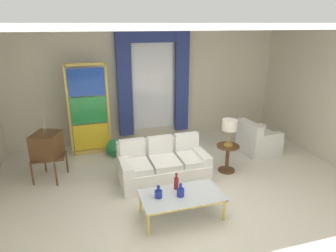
{
  "coord_description": "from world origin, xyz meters",
  "views": [
    {
      "loc": [
        -1.71,
        -4.6,
        3.04
      ],
      "look_at": [
        -0.08,
        0.9,
        1.05
      ],
      "focal_mm": 31.81,
      "sensor_mm": 36.0,
      "label": 1
    }
  ],
  "objects_px": {
    "bottle_amber_squat": "(181,192)",
    "vintage_tv": "(47,146)",
    "peacock_figurine": "(116,149)",
    "armchair_white": "(257,141)",
    "coffee_table": "(181,196)",
    "bottle_crystal_tall": "(158,193)",
    "bottle_blue_decanter": "(176,182)",
    "couch_white_long": "(162,165)",
    "stained_glass_divider": "(89,112)",
    "round_side_table": "(227,156)",
    "table_lamp_brass": "(230,126)"
  },
  "relations": [
    {
      "from": "couch_white_long",
      "to": "bottle_crystal_tall",
      "type": "height_order",
      "value": "couch_white_long"
    },
    {
      "from": "vintage_tv",
      "to": "table_lamp_brass",
      "type": "relative_size",
      "value": 2.36
    },
    {
      "from": "bottle_amber_squat",
      "to": "round_side_table",
      "type": "distance_m",
      "value": 1.97
    },
    {
      "from": "table_lamp_brass",
      "to": "stained_glass_divider",
      "type": "bearing_deg",
      "value": 147.09
    },
    {
      "from": "bottle_crystal_tall",
      "to": "armchair_white",
      "type": "relative_size",
      "value": 0.25
    },
    {
      "from": "bottle_blue_decanter",
      "to": "peacock_figurine",
      "type": "height_order",
      "value": "bottle_blue_decanter"
    },
    {
      "from": "coffee_table",
      "to": "bottle_crystal_tall",
      "type": "bearing_deg",
      "value": 175.91
    },
    {
      "from": "vintage_tv",
      "to": "peacock_figurine",
      "type": "height_order",
      "value": "vintage_tv"
    },
    {
      "from": "bottle_blue_decanter",
      "to": "table_lamp_brass",
      "type": "bearing_deg",
      "value": 34.94
    },
    {
      "from": "bottle_amber_squat",
      "to": "table_lamp_brass",
      "type": "relative_size",
      "value": 0.41
    },
    {
      "from": "bottle_amber_squat",
      "to": "vintage_tv",
      "type": "bearing_deg",
      "value": 136.88
    },
    {
      "from": "coffee_table",
      "to": "bottle_crystal_tall",
      "type": "relative_size",
      "value": 6.06
    },
    {
      "from": "bottle_crystal_tall",
      "to": "peacock_figurine",
      "type": "xyz_separation_m",
      "value": [
        -0.37,
        2.55,
        -0.26
      ]
    },
    {
      "from": "bottle_amber_squat",
      "to": "couch_white_long",
      "type": "bearing_deg",
      "value": 86.77
    },
    {
      "from": "vintage_tv",
      "to": "round_side_table",
      "type": "distance_m",
      "value": 3.72
    },
    {
      "from": "coffee_table",
      "to": "round_side_table",
      "type": "distance_m",
      "value": 1.92
    },
    {
      "from": "coffee_table",
      "to": "armchair_white",
      "type": "height_order",
      "value": "armchair_white"
    },
    {
      "from": "couch_white_long",
      "to": "armchair_white",
      "type": "bearing_deg",
      "value": 13.33
    },
    {
      "from": "couch_white_long",
      "to": "coffee_table",
      "type": "height_order",
      "value": "couch_white_long"
    },
    {
      "from": "bottle_amber_squat",
      "to": "round_side_table",
      "type": "bearing_deg",
      "value": 40.37
    },
    {
      "from": "couch_white_long",
      "to": "vintage_tv",
      "type": "xyz_separation_m",
      "value": [
        -2.21,
        0.64,
        0.42
      ]
    },
    {
      "from": "bottle_blue_decanter",
      "to": "couch_white_long",
      "type": "bearing_deg",
      "value": 86.28
    },
    {
      "from": "armchair_white",
      "to": "couch_white_long",
      "type": "bearing_deg",
      "value": -166.67
    },
    {
      "from": "vintage_tv",
      "to": "stained_glass_divider",
      "type": "distance_m",
      "value": 1.41
    },
    {
      "from": "bottle_crystal_tall",
      "to": "peacock_figurine",
      "type": "distance_m",
      "value": 2.59
    },
    {
      "from": "armchair_white",
      "to": "round_side_table",
      "type": "relative_size",
      "value": 1.49
    },
    {
      "from": "coffee_table",
      "to": "bottle_blue_decanter",
      "type": "relative_size",
      "value": 4.4
    },
    {
      "from": "couch_white_long",
      "to": "peacock_figurine",
      "type": "relative_size",
      "value": 2.95
    },
    {
      "from": "vintage_tv",
      "to": "armchair_white",
      "type": "relative_size",
      "value": 1.52
    },
    {
      "from": "table_lamp_brass",
      "to": "armchair_white",
      "type": "bearing_deg",
      "value": 30.8
    },
    {
      "from": "bottle_blue_decanter",
      "to": "round_side_table",
      "type": "xyz_separation_m",
      "value": [
        1.49,
        1.04,
        -0.17
      ]
    },
    {
      "from": "bottle_amber_squat",
      "to": "vintage_tv",
      "type": "xyz_separation_m",
      "value": [
        -2.13,
        1.99,
        0.24
      ]
    },
    {
      "from": "bottle_blue_decanter",
      "to": "vintage_tv",
      "type": "bearing_deg",
      "value": 140.38
    },
    {
      "from": "coffee_table",
      "to": "round_side_table",
      "type": "bearing_deg",
      "value": 40.09
    },
    {
      "from": "bottle_amber_squat",
      "to": "peacock_figurine",
      "type": "xyz_separation_m",
      "value": [
        -0.72,
        2.61,
        -0.27
      ]
    },
    {
      "from": "coffee_table",
      "to": "bottle_crystal_tall",
      "type": "distance_m",
      "value": 0.39
    },
    {
      "from": "bottle_blue_decanter",
      "to": "stained_glass_divider",
      "type": "xyz_separation_m",
      "value": [
        -1.25,
        2.81,
        0.53
      ]
    },
    {
      "from": "couch_white_long",
      "to": "bottle_crystal_tall",
      "type": "bearing_deg",
      "value": -108.22
    },
    {
      "from": "peacock_figurine",
      "to": "couch_white_long",
      "type": "bearing_deg",
      "value": -57.5
    },
    {
      "from": "armchair_white",
      "to": "peacock_figurine",
      "type": "relative_size",
      "value": 1.47
    },
    {
      "from": "table_lamp_brass",
      "to": "peacock_figurine",
      "type": "bearing_deg",
      "value": 148.81
    },
    {
      "from": "stained_glass_divider",
      "to": "armchair_white",
      "type": "bearing_deg",
      "value": -15.27
    },
    {
      "from": "bottle_crystal_tall",
      "to": "vintage_tv",
      "type": "height_order",
      "value": "vintage_tv"
    },
    {
      "from": "bottle_amber_squat",
      "to": "armchair_white",
      "type": "xyz_separation_m",
      "value": [
        2.67,
        1.97,
        -0.2
      ]
    },
    {
      "from": "stained_glass_divider",
      "to": "peacock_figurine",
      "type": "xyz_separation_m",
      "value": [
        0.52,
        -0.43,
        -0.84
      ]
    },
    {
      "from": "peacock_figurine",
      "to": "table_lamp_brass",
      "type": "bearing_deg",
      "value": -31.19
    },
    {
      "from": "bottle_crystal_tall",
      "to": "stained_glass_divider",
      "type": "bearing_deg",
      "value": 106.69
    },
    {
      "from": "vintage_tv",
      "to": "armchair_white",
      "type": "xyz_separation_m",
      "value": [
        4.8,
        -0.02,
        -0.44
      ]
    },
    {
      "from": "bottle_amber_squat",
      "to": "table_lamp_brass",
      "type": "xyz_separation_m",
      "value": [
        1.49,
        1.27,
        0.54
      ]
    },
    {
      "from": "armchair_white",
      "to": "round_side_table",
      "type": "xyz_separation_m",
      "value": [
        -1.18,
        -0.7,
        0.07
      ]
    }
  ]
}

